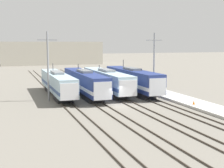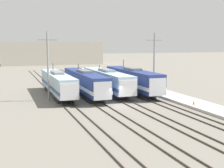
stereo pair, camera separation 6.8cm
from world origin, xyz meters
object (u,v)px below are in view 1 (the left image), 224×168
at_px(catenary_tower_left, 48,64).
at_px(traffic_cone, 194,102).
at_px(locomotive_center_right, 108,81).
at_px(catenary_tower_right, 154,62).
at_px(locomotive_far_left, 58,84).
at_px(locomotive_far_right, 133,80).
at_px(locomotive_center_left, 85,83).

height_order(catenary_tower_left, traffic_cone, catenary_tower_left).
bearing_deg(locomotive_center_right, traffic_cone, -62.98).
height_order(locomotive_center_right, catenary_tower_right, catenary_tower_right).
height_order(locomotive_far_left, catenary_tower_right, catenary_tower_right).
xyz_separation_m(locomotive_center_right, catenary_tower_left, (-10.44, -3.38, 3.34)).
distance_m(locomotive_center_right, locomotive_far_right, 4.42).
relative_size(locomotive_center_right, catenary_tower_right, 1.90).
bearing_deg(locomotive_center_right, catenary_tower_right, -25.65).
distance_m(locomotive_far_right, catenary_tower_right, 4.78).
distance_m(locomotive_far_right, traffic_cone, 13.79).
height_order(catenary_tower_right, traffic_cone, catenary_tower_right).
xyz_separation_m(locomotive_far_left, catenary_tower_right, (15.53, -3.25, 3.38)).
bearing_deg(locomotive_far_right, locomotive_center_right, 164.03).
height_order(locomotive_center_right, locomotive_far_right, locomotive_far_right).
relative_size(locomotive_center_left, traffic_cone, 35.62).
bearing_deg(locomotive_far_left, catenary_tower_right, -11.83).
relative_size(locomotive_far_right, traffic_cone, 34.32).
distance_m(catenary_tower_right, traffic_cone, 12.18).
bearing_deg(locomotive_far_right, traffic_cone, -76.63).
distance_m(locomotive_center_right, catenary_tower_right, 8.49).
xyz_separation_m(locomotive_center_right, catenary_tower_right, (7.03, -3.38, 3.34)).
height_order(locomotive_far_left, traffic_cone, locomotive_far_left).
bearing_deg(locomotive_center_left, catenary_tower_right, -10.04).
height_order(locomotive_far_right, traffic_cone, locomotive_far_right).
bearing_deg(locomotive_far_right, locomotive_far_left, 175.11).
bearing_deg(locomotive_far_left, traffic_cone, -42.18).
bearing_deg(traffic_cone, locomotive_center_left, 131.55).
bearing_deg(locomotive_center_right, locomotive_center_left, -161.99).
bearing_deg(catenary_tower_right, locomotive_far_left, 168.17).
bearing_deg(locomotive_center_left, locomotive_far_left, 163.52).
height_order(locomotive_center_left, locomotive_far_right, locomotive_far_right).
bearing_deg(traffic_cone, catenary_tower_left, 147.99).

